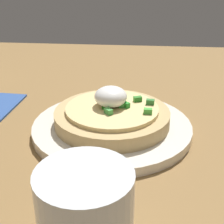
% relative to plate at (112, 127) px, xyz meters
% --- Properties ---
extents(dining_table, '(1.20, 0.88, 0.03)m').
position_rel_plate_xyz_m(dining_table, '(-0.02, 0.04, -0.02)').
color(dining_table, olive).
rests_on(dining_table, ground).
extents(plate, '(0.25, 0.25, 0.01)m').
position_rel_plate_xyz_m(plate, '(0.00, 0.00, 0.00)').
color(plate, silver).
rests_on(plate, dining_table).
extents(pizza, '(0.18, 0.18, 0.06)m').
position_rel_plate_xyz_m(pizza, '(0.00, 0.00, 0.02)').
color(pizza, tan).
rests_on(pizza, plate).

